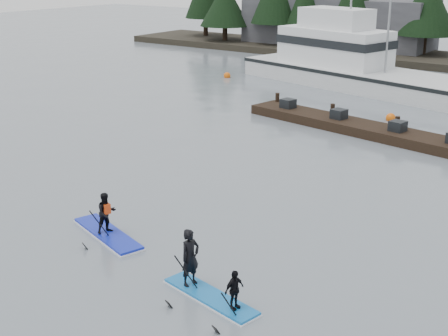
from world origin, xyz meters
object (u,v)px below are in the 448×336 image
Objects in this scene: floating_dock at (371,130)px; paddleboard_solo at (107,222)px; paddleboard_duo at (206,276)px; fishing_boat_large at (350,75)px.

floating_dock is 16.55m from paddleboard_solo.
floating_dock is 4.79× the size of paddleboard_duo.
fishing_boat_large is 28.27m from paddleboard_solo.
paddleboard_solo is at bearing 177.61° from paddleboard_duo.
paddleboard_duo is at bearing -58.67° from fishing_boat_large.
fishing_boat_large is at bearing 129.54° from floating_dock.
paddleboard_duo reaches higher than paddleboard_solo.
fishing_boat_large is 5.90× the size of paddleboard_duo.
paddleboard_duo is (9.35, -29.10, -0.17)m from fishing_boat_large.
paddleboard_duo reaches higher than floating_dock.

